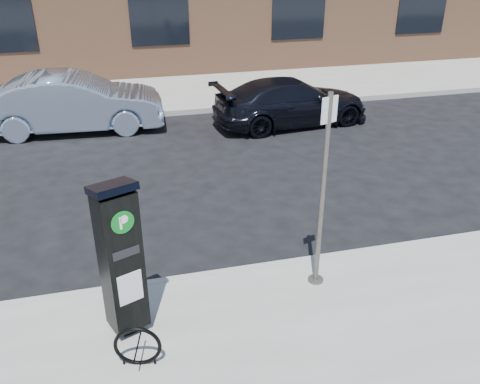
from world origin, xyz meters
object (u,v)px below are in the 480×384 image
object	(u,v)px
sign_pole	(322,196)
bike_rack	(138,346)
car_silver	(74,103)
car_dark	(291,102)
parking_kiosk	(121,259)

from	to	relation	value
sign_pole	bike_rack	xyz separation A→B (m)	(-2.60, -1.00, -1.12)
car_silver	bike_rack	bearing A→B (deg)	-170.17
sign_pole	car_silver	size ratio (longest dim) A/B	0.61
car_dark	bike_rack	bearing A→B (deg)	143.76
parking_kiosk	car_dark	size ratio (longest dim) A/B	0.49
car_silver	car_dark	xyz separation A→B (m)	(5.69, -0.90, -0.13)
sign_pole	bike_rack	distance (m)	3.00
bike_rack	car_dark	bearing A→B (deg)	73.14
parking_kiosk	sign_pole	bearing A→B (deg)	-14.25
car_silver	car_dark	size ratio (longest dim) A/B	1.07
sign_pole	bike_rack	bearing A→B (deg)	-178.51
sign_pole	parking_kiosk	bearing A→B (deg)	168.26
sign_pole	car_silver	xyz separation A→B (m)	(-3.59, 7.98, -0.79)
parking_kiosk	car_dark	distance (m)	8.87
parking_kiosk	sign_pole	distance (m)	2.73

